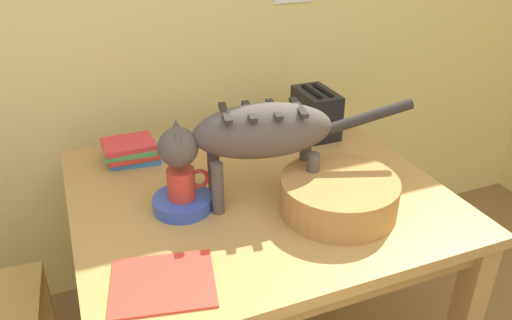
# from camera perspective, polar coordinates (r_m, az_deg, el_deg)

# --- Properties ---
(dining_table) EXTENTS (1.11, 0.99, 0.74)m
(dining_table) POSITION_cam_1_polar(r_m,az_deg,el_deg) (1.61, 0.00, -5.98)
(dining_table) COLOR #B78946
(dining_table) RESTS_ON ground_plane
(cat) EXTENTS (0.73, 0.21, 0.31)m
(cat) POSITION_cam_1_polar(r_m,az_deg,el_deg) (1.40, -0.15, 2.81)
(cat) COLOR #504740
(cat) RESTS_ON dining_table
(saucer_bowl) EXTENTS (0.17, 0.17, 0.04)m
(saucer_bowl) POSITION_cam_1_polar(r_m,az_deg,el_deg) (1.47, -8.36, -4.85)
(saucer_bowl) COLOR #344DB3
(saucer_bowl) RESTS_ON dining_table
(coffee_mug) EXTENTS (0.12, 0.08, 0.09)m
(coffee_mug) POSITION_cam_1_polar(r_m,az_deg,el_deg) (1.44, -8.39, -2.63)
(coffee_mug) COLOR red
(coffee_mug) RESTS_ON saucer_bowl
(magazine) EXTENTS (0.28, 0.25, 0.01)m
(magazine) POSITION_cam_1_polar(r_m,az_deg,el_deg) (1.23, -10.57, -13.57)
(magazine) COLOR red
(magazine) RESTS_ON dining_table
(book_stack) EXTENTS (0.20, 0.16, 0.07)m
(book_stack) POSITION_cam_1_polar(r_m,az_deg,el_deg) (1.76, -14.03, 1.04)
(book_stack) COLOR #3C80CE
(book_stack) RESTS_ON dining_table
(wicker_basket) EXTENTS (0.34, 0.34, 0.10)m
(wicker_basket) POSITION_cam_1_polar(r_m,az_deg,el_deg) (1.45, 9.42, -3.93)
(wicker_basket) COLOR #B17B3C
(wicker_basket) RESTS_ON dining_table
(toaster) EXTENTS (0.12, 0.20, 0.18)m
(toaster) POSITION_cam_1_polar(r_m,az_deg,el_deg) (1.90, 6.85, 5.39)
(toaster) COLOR black
(toaster) RESTS_ON dining_table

